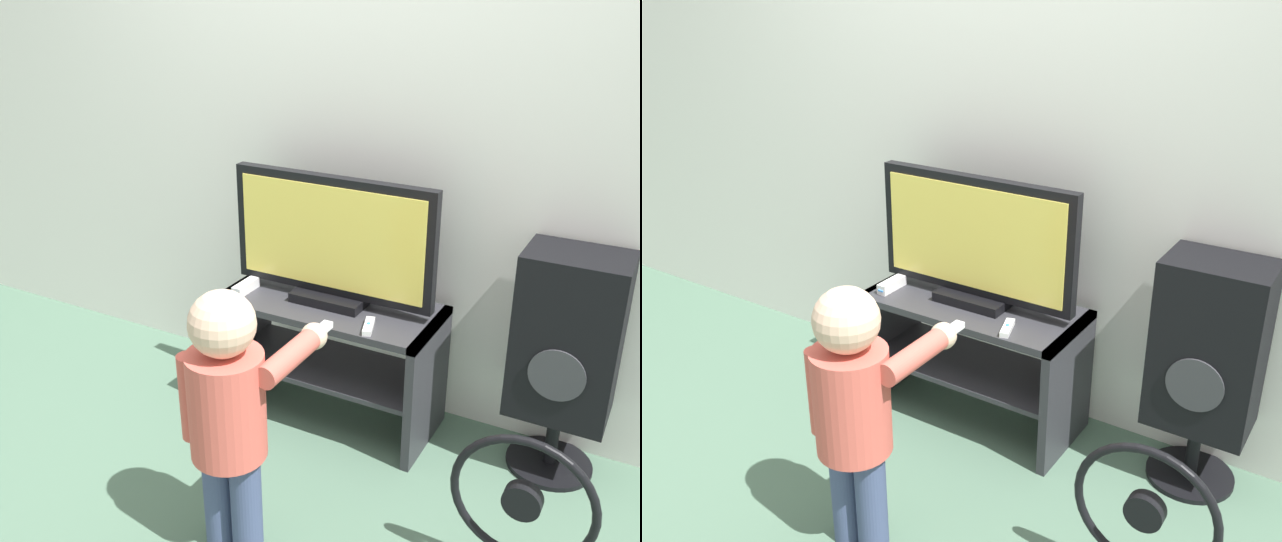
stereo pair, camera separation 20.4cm
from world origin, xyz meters
The scene contains 9 objects.
ground_plane centered at (0.00, 0.00, 0.00)m, with size 16.00×16.00×0.00m, color #4C6B56.
wall_back centered at (0.00, 0.50, 1.30)m, with size 10.00×0.06×2.60m.
tv_stand centered at (0.00, 0.21, 0.35)m, with size 0.93×0.42×0.55m.
television centered at (0.00, 0.23, 0.81)m, with size 0.89×0.20×0.54m.
game_console centered at (-0.37, 0.14, 0.57)m, with size 0.04×0.16×0.04m.
remote_primary centered at (0.24, 0.07, 0.56)m, with size 0.07×0.13×0.03m.
child centered at (0.10, -0.64, 0.57)m, with size 0.37×0.53×0.97m.
speaker_tower centered at (0.94, 0.32, 0.56)m, with size 0.37×0.33×0.91m.
floor_fan centered at (0.97, -0.35, 0.25)m, with size 0.46×0.24×0.56m.
Camera 1 is at (1.26, -2.17, 1.83)m, focal length 40.00 mm.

